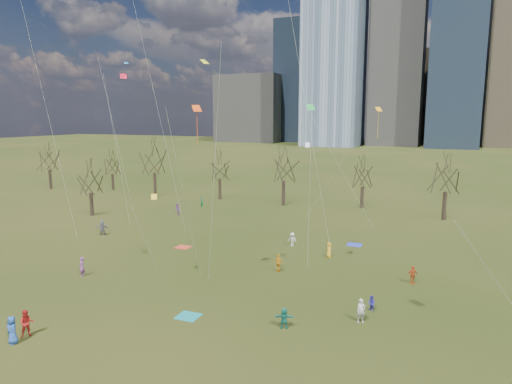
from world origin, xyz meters
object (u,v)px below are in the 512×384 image
at_px(blanket_navy, 354,245).
at_px(person_4, 278,263).
at_px(blanket_crimson, 183,247).
at_px(person_1, 361,311).
at_px(person_2, 27,323).
at_px(person_0, 12,330).
at_px(blanket_teal, 188,316).

xyz_separation_m(blanket_navy, person_4, (-4.82, -11.73, 0.83)).
bearing_deg(blanket_crimson, person_1, -27.24).
bearing_deg(person_4, blanket_navy, -100.54).
bearing_deg(blanket_navy, person_1, -77.96).
distance_m(person_1, person_2, 22.51).
relative_size(blanket_navy, person_1, 0.94).
height_order(blanket_navy, blanket_crimson, same).
bearing_deg(person_1, person_0, -176.56).
distance_m(person_2, person_4, 21.24).
bearing_deg(blanket_crimson, person_4, -15.31).
bearing_deg(person_0, person_2, 106.25).
height_order(person_0, person_4, person_0).
distance_m(blanket_navy, blanket_crimson, 19.15).
height_order(blanket_teal, blanket_crimson, same).
distance_m(blanket_teal, blanket_crimson, 17.82).
distance_m(blanket_teal, blanket_navy, 24.47).
xyz_separation_m(person_1, person_4, (-8.94, 7.60, -0.00)).
bearing_deg(person_4, person_2, 70.90).
height_order(blanket_teal, person_4, person_4).
relative_size(blanket_crimson, person_0, 0.88).
height_order(person_0, person_1, person_0).
height_order(blanket_teal, person_1, person_1).
relative_size(blanket_teal, blanket_navy, 1.00).
bearing_deg(blanket_crimson, blanket_teal, -57.00).
xyz_separation_m(blanket_crimson, person_0, (1.47, -22.67, 0.90)).
xyz_separation_m(blanket_crimson, person_1, (21.37, -11.00, 0.84)).
height_order(blanket_navy, person_2, person_2).
xyz_separation_m(blanket_crimson, person_4, (12.43, -3.40, 0.83)).
xyz_separation_m(person_0, person_4, (10.96, 19.27, -0.06)).
bearing_deg(person_1, blanket_crimson, 125.81).
bearing_deg(person_1, person_2, -178.78).
bearing_deg(person_2, person_4, 8.13).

